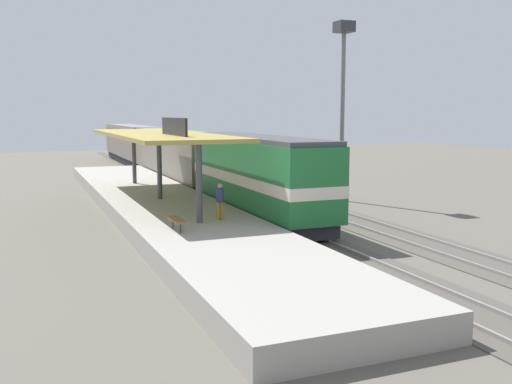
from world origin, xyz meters
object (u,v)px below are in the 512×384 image
at_px(locomotive, 257,176).
at_px(passenger_carriage_front, 176,155).
at_px(light_mast, 343,73).
at_px(passenger_carriage_rear, 131,143).
at_px(person_waiting, 220,200).
at_px(platform_bench, 177,220).

bearing_deg(locomotive, passenger_carriage_front, 90.00).
relative_size(locomotive, light_mast, 1.23).
height_order(passenger_carriage_front, light_mast, light_mast).
relative_size(passenger_carriage_front, passenger_carriage_rear, 1.00).
distance_m(passenger_carriage_front, person_waiting, 22.28).
height_order(locomotive, passenger_carriage_front, locomotive).
bearing_deg(locomotive, passenger_carriage_rear, 90.00).
xyz_separation_m(locomotive, light_mast, (7.80, 4.25, 5.99)).
relative_size(locomotive, passenger_carriage_front, 0.72).
distance_m(light_mast, person_waiting, 15.46).
distance_m(locomotive, passenger_carriage_rear, 38.80).
bearing_deg(passenger_carriage_front, locomotive, -90.00).
distance_m(locomotive, person_waiting, 5.35).
relative_size(platform_bench, locomotive, 0.12).
xyz_separation_m(locomotive, passenger_carriage_rear, (0.00, 38.80, -0.10)).
bearing_deg(passenger_carriage_front, person_waiting, -99.08).
xyz_separation_m(locomotive, person_waiting, (-3.51, -4.00, -0.56)).
bearing_deg(passenger_carriage_front, platform_bench, -104.26).
bearing_deg(person_waiting, passenger_carriage_front, 80.92).
xyz_separation_m(locomotive, passenger_carriage_front, (0.00, 18.00, -0.10)).
distance_m(platform_bench, passenger_carriage_rear, 44.82).
xyz_separation_m(light_mast, person_waiting, (-11.31, -8.25, -6.54)).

